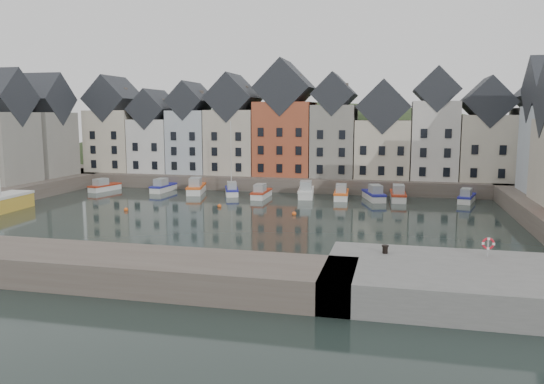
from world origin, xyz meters
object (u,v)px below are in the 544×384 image
(boat_a, at_px, (104,187))
(life_ring_post, at_px, (488,244))
(boat_d, at_px, (232,190))
(mooring_bollard, at_px, (385,249))

(boat_a, relative_size, life_ring_post, 4.42)
(boat_d, xyz_separation_m, mooring_bollard, (22.31, -35.85, 1.62))
(boat_d, bearing_deg, mooring_bollard, -77.94)
(boat_a, height_order, boat_d, boat_d)
(mooring_bollard, relative_size, life_ring_post, 0.43)
(boat_a, relative_size, mooring_bollard, 10.26)
(boat_d, bearing_deg, boat_a, 161.70)
(boat_a, bearing_deg, mooring_bollard, -27.22)
(boat_d, distance_m, life_ring_post, 45.61)
(boat_a, distance_m, mooring_bollard, 55.11)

